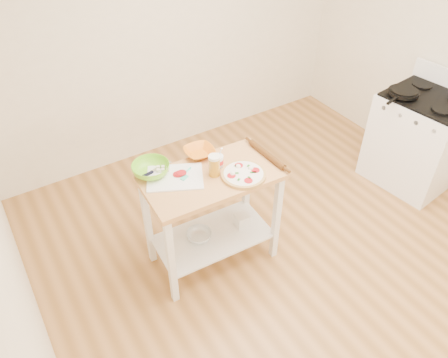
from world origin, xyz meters
TOP-DOWN VIEW (x-y plane):
  - room_shell at (0.00, 0.00)m, footprint 4.04×4.54m
  - prep_island at (-0.60, 0.52)m, footprint 1.04×0.60m
  - gas_stove at (1.66, 0.37)m, footprint 0.74×0.84m
  - skillet at (1.47, 0.54)m, footprint 0.44×0.28m
  - pizza at (-0.40, 0.39)m, footprint 0.33×0.33m
  - cutting_board at (-0.83, 0.64)m, footprint 0.49×0.45m
  - spatula at (-0.76, 0.61)m, footprint 0.13×0.11m
  - knife at (-0.95, 0.77)m, footprint 0.27×0.08m
  - orange_bowl at (-0.55, 0.78)m, footprint 0.25×0.25m
  - green_bowl at (-0.96, 0.77)m, footprint 0.33×0.33m
  - beer_pint at (-0.57, 0.51)m, footprint 0.08×0.08m
  - yogurt_tub at (-0.50, 0.59)m, footprint 0.08×0.08m
  - rolling_pin at (-0.12, 0.49)m, footprint 0.06×0.40m
  - shelf_glass_bowl at (-0.70, 0.56)m, footprint 0.22×0.22m
  - shelf_bin at (-0.32, 0.50)m, footprint 0.11×0.11m

SIDE VIEW (x-z plane):
  - shelf_glass_bowl at x=-0.70m, z-range 0.26..0.32m
  - shelf_bin at x=-0.32m, z-range 0.26..0.37m
  - gas_stove at x=1.66m, z-range -0.08..1.03m
  - prep_island at x=-0.60m, z-range 0.19..1.09m
  - cutting_board at x=-0.83m, z-range 0.89..0.93m
  - pizza at x=-0.40m, z-range 0.89..0.94m
  - spatula at x=-0.76m, z-range 0.91..0.92m
  - knife at x=-0.95m, z-range 0.91..0.92m
  - rolling_pin at x=-0.12m, z-range 0.90..0.95m
  - orange_bowl at x=-0.55m, z-range 0.90..0.96m
  - green_bowl at x=-0.96m, z-range 0.90..0.99m
  - yogurt_tub at x=-0.50m, z-range 0.86..1.04m
  - skillet at x=1.47m, z-range 0.96..0.99m
  - beer_pint at x=-0.57m, z-range 0.90..1.07m
  - room_shell at x=0.00m, z-range -0.02..2.72m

